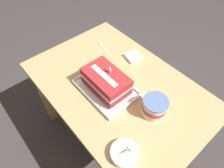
{
  "coord_description": "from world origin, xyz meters",
  "views": [
    {
      "loc": [
        0.6,
        -0.56,
        1.7
      ],
      "look_at": [
        -0.01,
        -0.04,
        0.74
      ],
      "focal_mm": 32.17,
      "sensor_mm": 36.0,
      "label": 1
    }
  ],
  "objects_px": {
    "birthday_cake": "(106,81)",
    "ice_cream_tub": "(155,107)",
    "napkin_pile": "(133,57)",
    "bowl_stack": "(125,153)",
    "serving_spoon_near_tray": "(101,45)",
    "foil_tray": "(106,88)"
  },
  "relations": [
    {
      "from": "bowl_stack",
      "to": "napkin_pile",
      "type": "bearing_deg",
      "value": 131.98
    },
    {
      "from": "ice_cream_tub",
      "to": "foil_tray",
      "type": "bearing_deg",
      "value": -162.31
    },
    {
      "from": "birthday_cake",
      "to": "ice_cream_tub",
      "type": "relative_size",
      "value": 1.98
    },
    {
      "from": "bowl_stack",
      "to": "birthday_cake",
      "type": "bearing_deg",
      "value": 152.66
    },
    {
      "from": "foil_tray",
      "to": "birthday_cake",
      "type": "bearing_deg",
      "value": -90.0
    },
    {
      "from": "foil_tray",
      "to": "bowl_stack",
      "type": "bearing_deg",
      "value": -27.35
    },
    {
      "from": "birthday_cake",
      "to": "bowl_stack",
      "type": "distance_m",
      "value": 0.43
    },
    {
      "from": "bowl_stack",
      "to": "napkin_pile",
      "type": "relative_size",
      "value": 1.22
    },
    {
      "from": "bowl_stack",
      "to": "foil_tray",
      "type": "bearing_deg",
      "value": 152.65
    },
    {
      "from": "serving_spoon_near_tray",
      "to": "foil_tray",
      "type": "bearing_deg",
      "value": -34.51
    },
    {
      "from": "foil_tray",
      "to": "ice_cream_tub",
      "type": "distance_m",
      "value": 0.32
    },
    {
      "from": "serving_spoon_near_tray",
      "to": "napkin_pile",
      "type": "height_order",
      "value": "napkin_pile"
    },
    {
      "from": "ice_cream_tub",
      "to": "napkin_pile",
      "type": "bearing_deg",
      "value": 149.72
    },
    {
      "from": "foil_tray",
      "to": "serving_spoon_near_tray",
      "type": "bearing_deg",
      "value": 145.49
    },
    {
      "from": "birthday_cake",
      "to": "ice_cream_tub",
      "type": "xyz_separation_m",
      "value": [
        0.3,
        0.1,
        -0.03
      ]
    },
    {
      "from": "birthday_cake",
      "to": "serving_spoon_near_tray",
      "type": "relative_size",
      "value": 2.23
    },
    {
      "from": "bowl_stack",
      "to": "ice_cream_tub",
      "type": "xyz_separation_m",
      "value": [
        -0.07,
        0.29,
        0.04
      ]
    },
    {
      "from": "birthday_cake",
      "to": "ice_cream_tub",
      "type": "height_order",
      "value": "birthday_cake"
    },
    {
      "from": "bowl_stack",
      "to": "serving_spoon_near_tray",
      "type": "height_order",
      "value": "bowl_stack"
    },
    {
      "from": "ice_cream_tub",
      "to": "napkin_pile",
      "type": "height_order",
      "value": "ice_cream_tub"
    },
    {
      "from": "bowl_stack",
      "to": "serving_spoon_near_tray",
      "type": "relative_size",
      "value": 1.15
    },
    {
      "from": "serving_spoon_near_tray",
      "to": "napkin_pile",
      "type": "relative_size",
      "value": 1.06
    }
  ]
}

